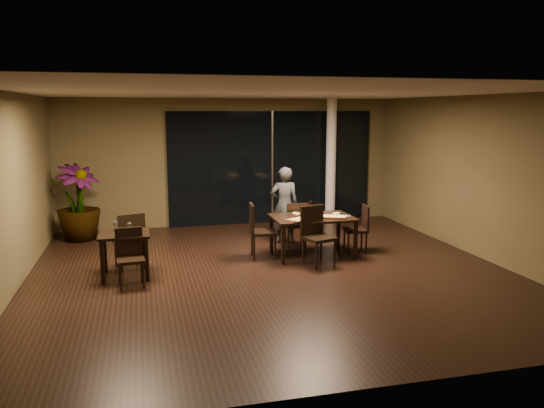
{
  "coord_description": "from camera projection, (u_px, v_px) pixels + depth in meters",
  "views": [
    {
      "loc": [
        -2.09,
        -8.46,
        2.71
      ],
      "look_at": [
        0.18,
        0.66,
        1.05
      ],
      "focal_mm": 35.0,
      "sensor_mm": 36.0,
      "label": 1
    }
  ],
  "objects": [
    {
      "name": "ground",
      "position": [
        271.0,
        271.0,
        9.05
      ],
      "size": [
        8.0,
        8.0,
        0.0
      ],
      "primitive_type": "plane",
      "color": "black",
      "rests_on": "ground"
    },
    {
      "name": "wall_back",
      "position": [
        230.0,
        162.0,
        12.66
      ],
      "size": [
        8.0,
        0.1,
        3.0
      ],
      "primitive_type": "cube",
      "color": "brown",
      "rests_on": "ground"
    },
    {
      "name": "wall_front",
      "position": [
        376.0,
        242.0,
        4.92
      ],
      "size": [
        8.0,
        0.1,
        3.0
      ],
      "primitive_type": "cube",
      "color": "brown",
      "rests_on": "ground"
    },
    {
      "name": "wall_left",
      "position": [
        6.0,
        194.0,
        7.83
      ],
      "size": [
        0.1,
        8.0,
        3.0
      ],
      "primitive_type": "cube",
      "color": "brown",
      "rests_on": "ground"
    },
    {
      "name": "wall_right",
      "position": [
        484.0,
        177.0,
        9.76
      ],
      "size": [
        0.1,
        8.0,
        3.0
      ],
      "primitive_type": "cube",
      "color": "brown",
      "rests_on": "ground"
    },
    {
      "name": "ceiling",
      "position": [
        271.0,
        91.0,
        8.53
      ],
      "size": [
        8.0,
        8.0,
        0.04
      ],
      "primitive_type": "cube",
      "color": "silver",
      "rests_on": "wall_back"
    },
    {
      "name": "window_panel",
      "position": [
        272.0,
        168.0,
        12.84
      ],
      "size": [
        5.0,
        0.06,
        2.7
      ],
      "primitive_type": "cube",
      "color": "black",
      "rests_on": "ground"
    },
    {
      "name": "column",
      "position": [
        331.0,
        161.0,
        12.85
      ],
      "size": [
        0.24,
        0.24,
        3.0
      ],
      "primitive_type": "cylinder",
      "color": "white",
      "rests_on": "ground"
    },
    {
      "name": "main_table",
      "position": [
        313.0,
        221.0,
        9.94
      ],
      "size": [
        1.5,
        1.0,
        0.75
      ],
      "color": "black",
      "rests_on": "ground"
    },
    {
      "name": "side_table",
      "position": [
        124.0,
        240.0,
        8.66
      ],
      "size": [
        0.8,
        0.8,
        0.75
      ],
      "color": "black",
      "rests_on": "ground"
    },
    {
      "name": "chair_main_far",
      "position": [
        296.0,
        222.0,
        10.6
      ],
      "size": [
        0.44,
        0.44,
        0.91
      ],
      "rotation": [
        0.0,
        0.0,
        3.09
      ],
      "color": "black",
      "rests_on": "ground"
    },
    {
      "name": "chair_main_near",
      "position": [
        316.0,
        232.0,
        9.38
      ],
      "size": [
        0.61,
        0.61,
        1.05
      ],
      "rotation": [
        0.0,
        0.0,
        0.31
      ],
      "color": "black",
      "rests_on": "ground"
    },
    {
      "name": "chair_main_left",
      "position": [
        258.0,
        228.0,
        9.79
      ],
      "size": [
        0.52,
        0.52,
        1.02
      ],
      "rotation": [
        0.0,
        0.0,
        1.47
      ],
      "color": "black",
      "rests_on": "ground"
    },
    {
      "name": "chair_main_right",
      "position": [
        360.0,
        226.0,
        10.23
      ],
      "size": [
        0.48,
        0.48,
        0.92
      ],
      "rotation": [
        0.0,
        0.0,
        -1.72
      ],
      "color": "black",
      "rests_on": "ground"
    },
    {
      "name": "chair_side_far",
      "position": [
        130.0,
        238.0,
        9.07
      ],
      "size": [
        0.58,
        0.58,
        1.0
      ],
      "rotation": [
        0.0,
        0.0,
        3.44
      ],
      "color": "black",
      "rests_on": "ground"
    },
    {
      "name": "chair_side_near",
      "position": [
        130.0,
        254.0,
        8.27
      ],
      "size": [
        0.45,
        0.45,
        0.9
      ],
      "rotation": [
        0.0,
        0.0,
        0.08
      ],
      "color": "black",
      "rests_on": "ground"
    },
    {
      "name": "diner",
      "position": [
        284.0,
        205.0,
        10.93
      ],
      "size": [
        0.58,
        0.42,
        1.58
      ],
      "primitive_type": "imported",
      "rotation": [
        0.0,
        0.0,
        3.02
      ],
      "color": "#2E3134",
      "rests_on": "ground"
    },
    {
      "name": "potted_plant",
      "position": [
        78.0,
        202.0,
        11.13
      ],
      "size": [
        1.24,
        1.24,
        1.62
      ],
      "primitive_type": "imported",
      "rotation": [
        0.0,
        0.0,
        0.73
      ],
      "color": "#1F4C19",
      "rests_on": "ground"
    },
    {
      "name": "pizza_board_left",
      "position": [
        303.0,
        220.0,
        9.61
      ],
      "size": [
        0.67,
        0.43,
        0.01
      ],
      "primitive_type": "cube",
      "rotation": [
        0.0,
        0.0,
        0.19
      ],
      "color": "#472816",
      "rests_on": "main_table"
    },
    {
      "name": "pizza_board_right",
      "position": [
        331.0,
        218.0,
        9.81
      ],
      "size": [
        0.6,
        0.48,
        0.01
      ],
      "primitive_type": "cube",
      "rotation": [
        0.0,
        0.0,
        -0.48
      ],
      "color": "#442516",
      "rests_on": "main_table"
    },
    {
      "name": "oblong_pizza_left",
      "position": [
        303.0,
        219.0,
        9.61
      ],
      "size": [
        0.59,
        0.48,
        0.02
      ],
      "primitive_type": null,
      "rotation": [
        0.0,
        0.0,
        0.53
      ],
      "color": "#6A0D09",
      "rests_on": "pizza_board_left"
    },
    {
      "name": "oblong_pizza_right",
      "position": [
        331.0,
        217.0,
        9.8
      ],
      "size": [
        0.57,
        0.42,
        0.02
      ],
      "primitive_type": null,
      "rotation": [
        0.0,
        0.0,
        -0.42
      ],
      "color": "maroon",
      "rests_on": "pizza_board_right"
    },
    {
      "name": "round_pizza",
      "position": [
        300.0,
        214.0,
        10.17
      ],
      "size": [
        0.3,
        0.3,
        0.01
      ],
      "primitive_type": "cylinder",
      "color": "#AB2813",
      "rests_on": "main_table"
    },
    {
      "name": "bottle_a",
      "position": [
        310.0,
        209.0,
        9.95
      ],
      "size": [
        0.06,
        0.06,
        0.27
      ],
      "primitive_type": null,
      "color": "black",
      "rests_on": "main_table"
    },
    {
      "name": "bottle_b",
      "position": [
        315.0,
        210.0,
        9.9
      ],
      "size": [
        0.06,
        0.06,
        0.27
      ],
      "primitive_type": null,
      "color": "black",
      "rests_on": "main_table"
    },
    {
      "name": "bottle_c",
      "position": [
        310.0,
        208.0,
        9.99
      ],
      "size": [
        0.07,
        0.07,
        0.31
      ],
      "primitive_type": null,
      "color": "black",
      "rests_on": "main_table"
    },
    {
      "name": "tumbler_left",
      "position": [
        298.0,
        214.0,
        9.92
      ],
      "size": [
        0.08,
        0.08,
        0.09
      ],
      "primitive_type": "cylinder",
      "color": "white",
      "rests_on": "main_table"
    },
    {
      "name": "tumbler_right",
      "position": [
        324.0,
        213.0,
        10.08
      ],
      "size": [
        0.07,
        0.07,
        0.09
      ],
      "primitive_type": "cylinder",
      "color": "white",
      "rests_on": "main_table"
    },
    {
      "name": "napkin_near",
      "position": [
        345.0,
        216.0,
        9.94
      ],
      "size": [
        0.2,
        0.14,
        0.01
      ],
      "primitive_type": "cube",
      "rotation": [
        0.0,
        0.0,
        -0.26
      ],
      "color": "white",
      "rests_on": "main_table"
    },
    {
      "name": "napkin_far",
      "position": [
        337.0,
        213.0,
        10.22
      ],
      "size": [
        0.2,
        0.16,
        0.01
      ],
      "primitive_type": "cube",
      "rotation": [
        0.0,
        0.0,
        0.37
      ],
      "color": "silver",
      "rests_on": "main_table"
    },
    {
      "name": "wine_glass_a",
      "position": [
        115.0,
        226.0,
        8.71
      ],
      "size": [
        0.07,
        0.07,
        0.16
      ],
      "primitive_type": null,
      "color": "white",
      "rests_on": "side_table"
    },
    {
      "name": "wine_glass_b",
      "position": [
        130.0,
        228.0,
        8.62
      ],
      "size": [
        0.07,
        0.07,
        0.16
      ],
      "primitive_type": null,
      "color": "white",
      "rests_on": "side_table"
    },
    {
      "name": "side_napkin",
      "position": [
        129.0,
        235.0,
        8.42
      ],
      "size": [
        0.21,
        0.17,
        0.01
      ],
      "primitive_type": "cube",
      "rotation": [
        0.0,
        0.0,
        -0.36
      ],
      "color": "white",
      "rests_on": "side_table"
    }
  ]
}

